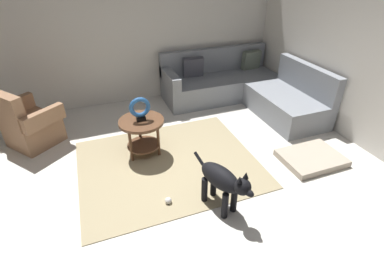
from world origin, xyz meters
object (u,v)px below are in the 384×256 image
at_px(armchair, 29,125).
at_px(dog_toy_ball, 168,201).
at_px(dog_bed_mat, 311,158).
at_px(side_table, 142,128).
at_px(torus_sculpture, 140,109).
at_px(sectional_couch, 242,89).
at_px(dog, 223,181).

distance_m(armchair, dog_toy_ball, 2.41).
xyz_separation_m(dog_bed_mat, dog_toy_ball, (-2.04, -0.07, -0.01)).
height_order(armchair, side_table, armchair).
height_order(side_table, torus_sculpture, torus_sculpture).
height_order(sectional_couch, dog, sectional_couch).
bearing_deg(dog, dog_toy_ball, -46.58).
relative_size(sectional_couch, dog_bed_mat, 2.81).
relative_size(sectional_couch, dog_toy_ball, 28.73).
xyz_separation_m(torus_sculpture, dog_bed_mat, (2.08, -0.96, -0.67)).
relative_size(armchair, dog_toy_ball, 12.76).
bearing_deg(sectional_couch, armchair, -177.38).
relative_size(side_table, dog_toy_ball, 7.66).
distance_m(side_table, dog_bed_mat, 2.32).
bearing_deg(armchair, torus_sculpture, 21.97).
xyz_separation_m(armchair, dog_bed_mat, (3.55, -1.78, -0.28)).
height_order(armchair, dog_toy_ball, armchair).
bearing_deg(dog, armchair, -66.19).
relative_size(side_table, dog_bed_mat, 0.75).
relative_size(dog, dog_toy_ball, 10.39).
bearing_deg(sectional_couch, side_table, -154.81).
distance_m(side_table, dog_toy_ball, 1.10).
height_order(sectional_couch, side_table, sectional_couch).
distance_m(sectional_couch, armchair, 3.56).
height_order(torus_sculpture, dog_toy_ball, torus_sculpture).
xyz_separation_m(dog_bed_mat, dog, (-1.51, -0.34, 0.33)).
bearing_deg(dog_bed_mat, dog, -167.38).
xyz_separation_m(side_table, dog_bed_mat, (2.08, -0.96, -0.37)).
distance_m(dog_bed_mat, dog, 1.58).
distance_m(sectional_couch, dog_bed_mat, 1.96).
distance_m(sectional_couch, side_table, 2.31).
bearing_deg(armchair, dog_bed_mat, 24.47).
bearing_deg(dog, torus_sculpture, -86.39).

